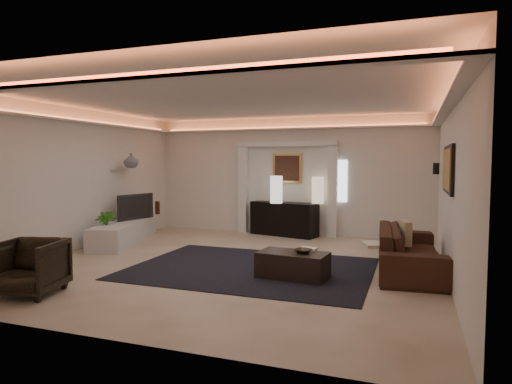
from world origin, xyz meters
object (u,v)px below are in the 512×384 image
(sofa, at_px, (410,250))
(console, at_px, (284,219))
(coffee_table, at_px, (293,265))
(armchair, at_px, (29,267))

(sofa, bearing_deg, console, 43.00)
(console, height_order, sofa, console)
(coffee_table, xyz_separation_m, armchair, (-3.17, -2.06, 0.17))
(armchair, bearing_deg, coffee_table, 19.78)
(console, xyz_separation_m, armchair, (-1.94, -5.85, -0.02))
(coffee_table, height_order, armchair, armchair)
(sofa, xyz_separation_m, armchair, (-4.88, -3.10, 0.02))
(armchair, bearing_deg, sofa, 19.20)
(coffee_table, distance_m, armchair, 3.78)
(console, bearing_deg, sofa, -28.92)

